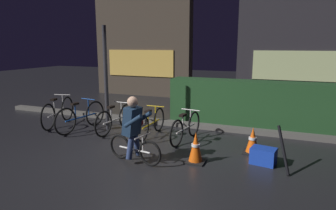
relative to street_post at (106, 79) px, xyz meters
The scene contains 16 objects.
ground_plane 2.48m from the street_post, 34.74° to the right, with size 40.00×40.00×0.00m, color black.
sidewalk_curb 2.36m from the street_post, 30.02° to the left, with size 12.00×0.24×0.12m, color #56544F.
hedge_row 4.07m from the street_post, 28.29° to the left, with size 4.80×0.70×1.21m, color #214723.
storefront_left 5.63m from the street_post, 106.85° to the left, with size 4.31×0.54×4.77m.
storefront_right 7.53m from the street_post, 53.56° to the left, with size 4.22×0.54×4.72m.
street_post is the anchor object (origin of this frame).
parked_bike_leftmost 1.75m from the street_post, behind, with size 0.53×1.72×0.81m.
parked_bike_left_mid 1.17m from the street_post, 150.83° to the right, with size 0.46×1.69×0.78m.
parked_bike_center_left 1.04m from the street_post, 23.03° to the right, with size 0.46×1.58×0.73m.
parked_bike_center_right 1.64m from the street_post, ahead, with size 0.46×1.51×0.70m.
parked_bike_right_mid 2.42m from the street_post, ahead, with size 0.46×1.51×0.70m.
traffic_cone_near 3.23m from the street_post, 25.17° to the right, with size 0.36×0.36×0.59m.
traffic_cone_far 3.86m from the street_post, ahead, with size 0.36×0.36×0.54m.
blue_crate 4.21m from the street_post, 12.85° to the right, with size 0.44×0.32×0.30m, color #193DB7.
cyclist 2.48m from the street_post, 45.00° to the right, with size 1.18×0.58×1.25m.
closed_umbrella 4.53m from the street_post, 15.04° to the right, with size 0.05×0.05×0.85m, color black.
Camera 1 is at (2.53, -5.20, 2.15)m, focal length 32.01 mm.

